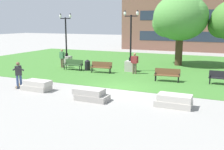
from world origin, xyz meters
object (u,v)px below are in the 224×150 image
park_bench_near_right (73,64)px  park_bench_far_left (167,74)px  person_skateboarder (19,73)px  person_bystander_far_lawn (62,57)px  park_bench_far_right (101,66)px  lamp_post_center (67,55)px  concrete_block_left (91,95)px  concrete_block_center (37,85)px  park_bench_near_left (223,77)px  concrete_block_right (174,101)px  lamp_post_left (130,59)px  trash_bin (87,65)px  person_bystander_near_lawn (135,62)px  skateboard (18,86)px

park_bench_near_right → park_bench_far_left: 8.71m
person_skateboarder → person_bystander_far_lawn: person_bystander_far_lawn is taller
park_bench_far_right → lamp_post_center: (-4.76, 2.02, 0.50)m
concrete_block_left → park_bench_far_right: 7.93m
concrete_block_center → park_bench_near_right: 7.21m
person_skateboarder → park_bench_far_left: bearing=35.3°
park_bench_near_left → park_bench_far_left: 3.70m
person_bystander_far_lawn → concrete_block_right: bearing=-32.3°
concrete_block_center → person_skateboarder: (-1.35, -0.07, 0.67)m
concrete_block_center → lamp_post_left: (3.14, 8.37, 0.75)m
trash_bin → person_bystander_far_lawn: person_bystander_far_lawn is taller
lamp_post_left → person_bystander_far_lawn: lamp_post_left is taller
person_bystander_far_lawn → lamp_post_center: bearing=104.8°
park_bench_near_right → lamp_post_center: size_ratio=0.36×
concrete_block_left → trash_bin: (-4.56, 7.82, 0.20)m
park_bench_far_left → lamp_post_left: lamp_post_left is taller
park_bench_near_right → person_skateboarder: bearing=-86.8°
concrete_block_right → lamp_post_center: size_ratio=0.36×
person_skateboarder → lamp_post_center: bearing=104.4°
park_bench_far_right → lamp_post_left: size_ratio=0.36×
lamp_post_center → person_bystander_near_lawn: bearing=-10.5°
park_bench_far_right → lamp_post_center: 5.19m
park_bench_far_right → person_bystander_far_lawn: size_ratio=1.08×
lamp_post_center → trash_bin: lamp_post_center is taller
trash_bin → person_bystander_near_lawn: size_ratio=0.56×
concrete_block_right → person_bystander_near_lawn: size_ratio=1.05×
concrete_block_right → person_skateboarder: size_ratio=1.05×
concrete_block_left → skateboard: concrete_block_left is taller
park_bench_far_left → concrete_block_center: bearing=-140.1°
skateboard → park_bench_near_left: park_bench_near_left is taller
park_bench_near_left → park_bench_near_right: same height
park_bench_near_left → park_bench_far_right: same height
park_bench_near_left → lamp_post_center: size_ratio=0.36×
skateboard → concrete_block_right: bearing=0.1°
concrete_block_center → person_bystander_far_lawn: 8.29m
concrete_block_center → park_bench_far_left: bearing=39.9°
skateboard → park_bench_far_right: 7.26m
concrete_block_center → trash_bin: 7.31m
park_bench_near_left → person_bystander_near_lawn: person_bystander_near_lawn is taller
park_bench_near_right → park_bench_far_right: bearing=-3.6°
concrete_block_center → lamp_post_center: bearing=112.4°
concrete_block_left → person_bystander_near_lawn: person_bystander_near_lawn is taller
person_bystander_near_lawn → trash_bin: bearing=-177.9°
park_bench_near_left → person_skateboarder: bearing=-152.0°
concrete_block_left → lamp_post_left: (-0.95, 8.90, 0.75)m
skateboard → trash_bin: bearing=80.6°
concrete_block_center → person_bystander_near_lawn: (3.83, 7.45, 0.68)m
concrete_block_left → lamp_post_center: 12.16m
lamp_post_left → person_bystander_near_lawn: (0.69, -0.92, -0.08)m
concrete_block_center → skateboard: size_ratio=1.94×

